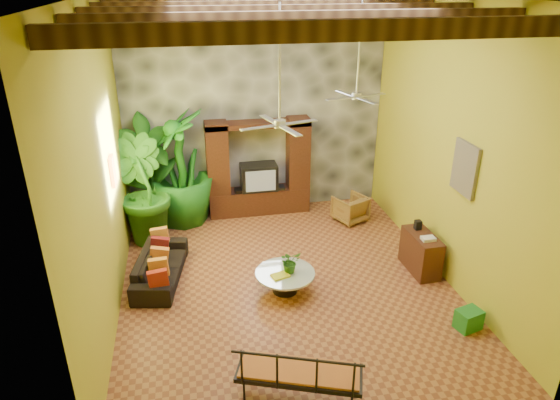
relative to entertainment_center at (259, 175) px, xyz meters
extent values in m
plane|color=brown|center=(0.00, -3.14, -0.97)|extent=(7.00, 7.00, 0.00)
cube|color=gold|center=(0.00, 0.36, 1.53)|extent=(6.00, 0.02, 5.00)
cube|color=gold|center=(-3.00, -3.14, 1.53)|extent=(0.02, 7.00, 5.00)
cube|color=gold|center=(3.00, -3.14, 1.53)|extent=(0.02, 7.00, 5.00)
cube|color=#393C40|center=(0.00, 0.30, 1.53)|extent=(5.98, 0.10, 4.98)
cube|color=#3D2713|center=(0.00, -5.74, 3.81)|extent=(5.95, 0.16, 0.22)
cube|color=#3D2713|center=(0.00, -4.44, 3.81)|extent=(5.95, 0.16, 0.22)
cube|color=#3D2713|center=(0.00, -3.14, 3.81)|extent=(5.95, 0.16, 0.22)
cube|color=#3D2713|center=(0.00, -1.84, 3.81)|extent=(5.95, 0.16, 0.22)
cube|color=#3D2713|center=(0.00, -0.54, 3.81)|extent=(5.95, 0.16, 0.22)
cube|color=#33180E|center=(0.00, 0.00, -0.67)|extent=(2.40, 0.50, 0.60)
cube|color=#33180E|center=(-0.95, 0.00, 0.33)|extent=(0.50, 0.48, 2.00)
cube|color=#33180E|center=(0.95, 0.00, 0.33)|extent=(0.50, 0.48, 2.00)
cube|color=#33180E|center=(0.00, 0.00, 1.23)|extent=(2.40, 0.48, 0.12)
cube|color=black|center=(0.00, -0.02, -0.05)|extent=(0.85, 0.52, 0.62)
cube|color=#8C99A8|center=(0.00, -0.29, -0.05)|extent=(0.70, 0.02, 0.50)
cylinder|color=silver|center=(-0.20, -3.54, 3.13)|extent=(0.04, 0.04, 1.80)
cylinder|color=silver|center=(-0.20, -3.54, 2.23)|extent=(0.18, 0.18, 0.12)
cube|color=silver|center=(0.15, -3.44, 2.21)|extent=(0.58, 0.26, 0.01)
cube|color=silver|center=(-0.29, -3.19, 2.21)|extent=(0.26, 0.58, 0.01)
cube|color=silver|center=(-0.55, -3.63, 2.21)|extent=(0.58, 0.26, 0.01)
cube|color=silver|center=(-0.11, -3.88, 2.21)|extent=(0.26, 0.58, 0.01)
cylinder|color=silver|center=(1.60, -1.94, 3.13)|extent=(0.04, 0.04, 1.80)
cylinder|color=silver|center=(1.60, -1.94, 2.23)|extent=(0.18, 0.18, 0.12)
cube|color=silver|center=(1.95, -1.84, 2.21)|extent=(0.58, 0.26, 0.01)
cube|color=silver|center=(1.51, -1.59, 2.21)|extent=(0.26, 0.58, 0.01)
cube|color=silver|center=(1.25, -2.03, 2.21)|extent=(0.58, 0.26, 0.01)
cube|color=silver|center=(1.69, -2.28, 2.21)|extent=(0.26, 0.58, 0.01)
cube|color=orange|center=(-2.96, -2.14, 1.13)|extent=(0.06, 0.32, 0.55)
cube|color=navy|center=(2.96, -3.74, 1.33)|extent=(0.06, 0.70, 0.90)
imported|color=black|center=(-2.30, -2.54, -0.69)|extent=(1.08, 1.99, 0.55)
imported|color=brown|center=(2.01, -0.88, -0.66)|extent=(0.88, 0.89, 0.62)
imported|color=#1C5917|center=(-2.48, -0.25, 0.33)|extent=(1.61, 1.38, 2.59)
imported|color=#266B1C|center=(-2.65, -0.89, 0.19)|extent=(1.64, 1.60, 2.32)
imported|color=#1C6B1C|center=(-1.80, -0.12, 0.36)|extent=(1.62, 1.62, 2.65)
cylinder|color=black|center=(-0.07, -3.39, -0.79)|extent=(0.46, 0.46, 0.36)
cylinder|color=silver|center=(-0.07, -3.39, -0.59)|extent=(1.08, 1.08, 0.04)
imported|color=#295D18|center=(0.02, -3.39, -0.36)|extent=(0.46, 0.43, 0.41)
cube|color=yellow|center=(-0.19, -3.51, -0.55)|extent=(0.35, 0.30, 0.03)
cube|color=black|center=(-0.41, -5.92, -0.52)|extent=(1.76, 1.10, 0.07)
cube|color=#B4602B|center=(-0.41, -5.92, -0.48)|extent=(1.66, 1.02, 0.06)
cube|color=black|center=(-0.41, -6.22, -0.25)|extent=(1.58, 0.62, 0.54)
cube|color=#3E2813|center=(2.65, -3.21, -0.58)|extent=(0.46, 0.98, 0.77)
cube|color=#1E713A|center=(2.65, -5.01, -0.79)|extent=(0.45, 0.38, 0.34)
camera|label=1|loc=(-1.67, -10.86, 4.35)|focal=32.00mm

